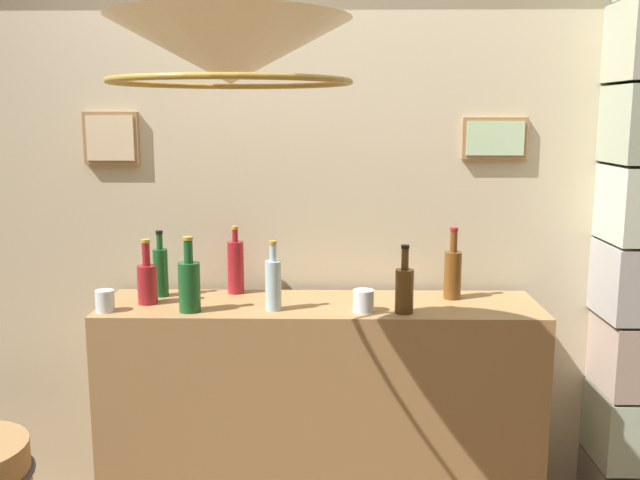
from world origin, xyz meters
name	(u,v)px	position (x,y,z in m)	size (l,w,h in m)	color
panelled_rear_partition	(321,209)	(0.00, 1.10, 1.29)	(3.76, 0.15, 2.42)	beige
bar_shelf_unit	(320,425)	(0.00, 0.82, 0.48)	(1.63, 0.41, 0.97)	#9E7547
liquor_bottle_mezcal	(273,283)	(-0.17, 0.72, 1.07)	(0.06, 0.06, 0.25)	#ABC9D1
liquor_bottle_brandy	(161,270)	(-0.62, 0.92, 1.07)	(0.06, 0.06, 0.26)	#185524
liquor_bottle_rum	(453,272)	(0.50, 0.90, 1.07)	(0.07, 0.07, 0.28)	brown
liquor_bottle_tequila	(189,284)	(-0.47, 0.70, 1.07)	(0.08, 0.08, 0.27)	#185123
liquor_bottle_vodka	(236,266)	(-0.34, 0.97, 1.08)	(0.06, 0.06, 0.27)	maroon
liquor_bottle_rye	(404,288)	(0.30, 0.69, 1.06)	(0.07, 0.07, 0.25)	#583813
liquor_bottle_sherry	(147,281)	(-0.64, 0.80, 1.05)	(0.07, 0.07, 0.24)	maroon
glass_tumbler_rocks	(364,301)	(0.16, 0.71, 1.01)	(0.08, 0.08, 0.08)	silver
glass_tumbler_highball	(105,301)	(-0.77, 0.69, 1.01)	(0.07, 0.07, 0.08)	silver
pendant_lamp	(230,54)	(-0.22, 0.15, 1.82)	(0.64, 0.64, 0.49)	#EFE5C6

